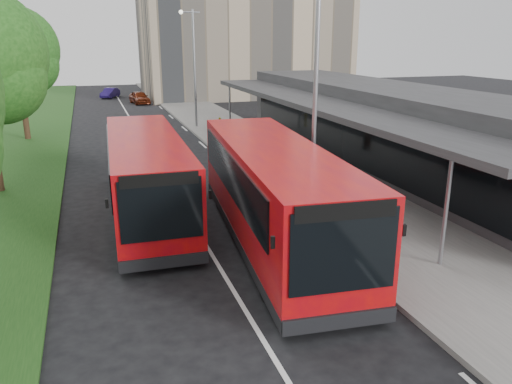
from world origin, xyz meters
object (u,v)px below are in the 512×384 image
(lamp_post_near, at_px, (313,86))
(litter_bin, at_px, (251,149))
(car_near, at_px, (140,97))
(car_far, at_px, (110,93))
(bus_second, at_px, (147,176))
(bus_main, at_px, (274,194))
(lamp_post_far, at_px, (193,61))
(bollard, at_px, (220,125))
(tree_far, at_px, (17,55))

(lamp_post_near, bearing_deg, litter_bin, 85.16)
(car_near, xyz_separation_m, car_far, (-2.52, 6.28, -0.09))
(lamp_post_near, height_order, bus_second, lamp_post_near)
(litter_bin, relative_size, car_far, 0.25)
(bus_main, bearing_deg, lamp_post_far, 90.00)
(lamp_post_near, height_order, bollard, lamp_post_near)
(lamp_post_far, distance_m, bollard, 5.02)
(tree_far, bearing_deg, bollard, -8.00)
(bus_main, relative_size, litter_bin, 13.83)
(car_far, bearing_deg, tree_far, -80.96)
(litter_bin, bearing_deg, bus_main, -104.21)
(tree_far, height_order, bus_second, tree_far)
(bus_second, distance_m, litter_bin, 9.56)
(litter_bin, distance_m, car_near, 26.49)
(lamp_post_near, bearing_deg, bollard, 86.20)
(litter_bin, height_order, bollard, bollard)
(bus_main, xyz_separation_m, litter_bin, (2.79, 11.03, -1.05))
(bus_main, distance_m, bus_second, 5.21)
(bollard, distance_m, car_near, 18.67)
(bus_second, bearing_deg, car_near, 86.69)
(tree_far, relative_size, car_far, 2.54)
(bollard, bearing_deg, lamp_post_far, 113.28)
(bus_main, relative_size, bollard, 11.98)
(lamp_post_far, height_order, car_near, lamp_post_far)
(bus_main, relative_size, car_far, 3.51)
(bus_main, height_order, litter_bin, bus_main)
(bollard, height_order, car_near, car_near)
(bus_main, relative_size, bus_second, 1.08)
(lamp_post_near, distance_m, litter_bin, 10.27)
(car_far, bearing_deg, litter_bin, -55.81)
(bus_second, relative_size, car_near, 2.86)
(litter_bin, bearing_deg, car_far, 99.87)
(lamp_post_near, xyz_separation_m, lamp_post_far, (0.00, 20.00, 0.00))
(lamp_post_far, xyz_separation_m, car_near, (-2.35, 15.66, -4.10))
(car_near, bearing_deg, litter_bin, -91.60)
(car_far, bearing_deg, bus_main, -61.91)
(lamp_post_far, xyz_separation_m, bollard, (1.15, -2.67, -4.10))
(tree_far, height_order, lamp_post_near, tree_far)
(lamp_post_near, distance_m, car_near, 35.97)
(bus_main, bearing_deg, car_near, 95.80)
(car_near, bearing_deg, tree_far, -126.27)
(lamp_post_far, relative_size, car_far, 2.49)
(tree_far, relative_size, bus_main, 0.73)
(lamp_post_far, relative_size, bus_main, 0.71)
(bus_second, bearing_deg, litter_bin, 50.78)
(tree_far, bearing_deg, lamp_post_near, -59.71)
(lamp_post_near, bearing_deg, bus_second, 158.05)
(lamp_post_far, relative_size, bus_second, 0.77)
(tree_far, xyz_separation_m, litter_bin, (11.92, -9.70, -4.73))
(tree_far, xyz_separation_m, bus_second, (5.65, -16.84, -3.78))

